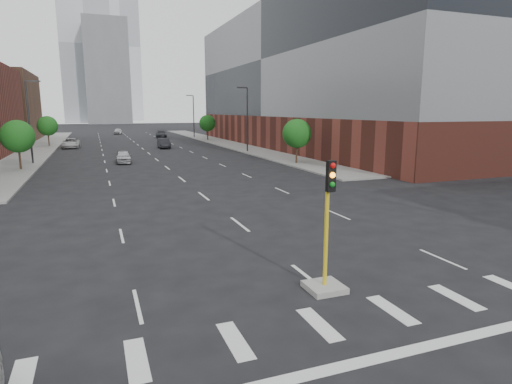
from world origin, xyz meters
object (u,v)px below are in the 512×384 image
car_far_left (71,143)px  car_distant (118,131)px  median_traffic_signal (326,263)px  car_mid_right (164,143)px  car_deep_right (161,134)px  car_near_left (123,157)px

car_far_left → car_distant: bearing=77.9°
median_traffic_signal → car_distant: bearing=90.8°
car_mid_right → car_distant: size_ratio=1.07×
median_traffic_signal → car_far_left: median_traffic_signal is taller
median_traffic_signal → car_distant: median_traffic_signal is taller
car_distant → car_deep_right: bearing=-60.2°
car_mid_right → car_far_left: 14.78m
median_traffic_signal → car_far_left: (-10.50, 62.18, -0.21)m
car_far_left → median_traffic_signal: bearing=-79.2°
car_distant → car_far_left: bearing=-97.9°
car_near_left → car_mid_right: bearing=69.4°
car_far_left → car_deep_right: size_ratio=0.98×
car_far_left → car_distant: 39.42m
car_mid_right → car_distant: car_mid_right is taller
car_deep_right → car_distant: size_ratio=1.27×
car_near_left → car_deep_right: bearing=78.0°
car_near_left → median_traffic_signal: bearing=-82.5°
car_far_left → car_deep_right: car_deep_right is taller
car_mid_right → car_deep_right: 26.25m
car_mid_right → car_distant: bearing=97.4°
car_mid_right → car_deep_right: car_deep_right is taller
car_mid_right → car_distant: (-4.67, 43.79, -0.02)m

